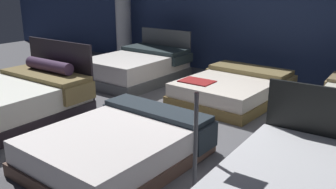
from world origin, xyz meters
TOP-DOWN VIEW (x-y plane):
  - ground_plane at (0.00, 0.00)m, footprint 18.00×18.00m
  - bed_0 at (-2.25, -1.44)m, footprint 1.71×1.97m
  - bed_1 at (-0.02, -1.53)m, footprint 1.58×1.95m
  - bed_3 at (-2.19, 1.34)m, footprint 1.54×2.08m
  - bed_4 at (0.00, 1.34)m, footprint 1.62×2.06m
  - price_sign at (1.10, -1.68)m, footprint 0.28×0.24m

SIDE VIEW (x-z plane):
  - ground_plane at x=0.00m, z-range -0.02..0.00m
  - bed_4 at x=0.00m, z-range -0.03..0.44m
  - bed_1 at x=-0.02m, z-range -0.03..0.44m
  - bed_3 at x=-2.19m, z-range -0.20..0.78m
  - bed_0 at x=-2.25m, z-range -0.25..0.83m
  - price_sign at x=1.10m, z-range -0.13..1.06m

